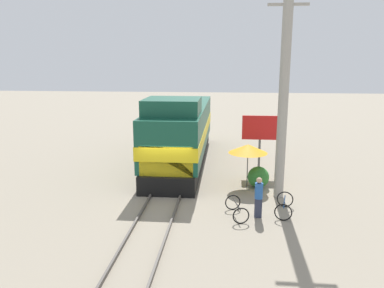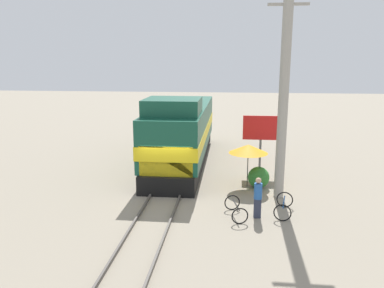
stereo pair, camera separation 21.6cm
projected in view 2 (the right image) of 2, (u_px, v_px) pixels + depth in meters
The scene contains 11 objects.
ground_plane at pixel (168, 191), 18.99m from camera, with size 120.00×120.00×0.00m, color gray.
rail_near at pixel (154, 189), 19.05m from camera, with size 0.08×33.40×0.15m, color #4C4742.
rail_far at pixel (182, 190), 18.90m from camera, with size 0.08×33.40×0.15m, color #4C4742.
locomotive at pixel (182, 133), 23.78m from camera, with size 3.14×13.33×4.52m.
utility_pole at pixel (284, 92), 17.10m from camera, with size 1.80×0.46×10.08m.
vendor_umbrella at pixel (248, 149), 19.20m from camera, with size 2.01×2.01×2.27m.
billboard_sign at pixel (261, 131), 21.57m from camera, with size 2.08×0.12×3.38m.
shrub_cluster at pixel (259, 177), 19.37m from camera, with size 1.11×1.11×1.11m, color #2D722D.
person_bystander at pixel (258, 196), 15.57m from camera, with size 0.34×0.34×1.75m.
bicycle at pixel (284, 206), 16.06m from camera, with size 1.03×1.71×0.73m.
bicycle_spare at pixel (236, 209), 15.78m from camera, with size 1.00×1.63×0.70m.
Camera 2 is at (3.09, -17.78, 6.48)m, focal length 35.00 mm.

